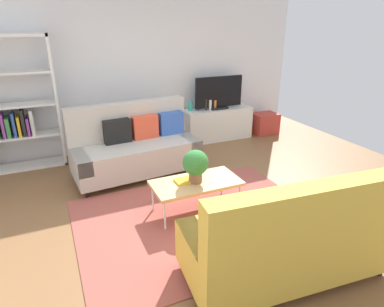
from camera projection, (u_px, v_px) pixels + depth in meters
The scene contains 17 objects.
ground_plane at pixel (205, 213), 4.21m from camera, with size 7.68×7.68×0.00m, color brown.
wall_far at pixel (139, 69), 6.04m from camera, with size 6.40×0.12×2.90m, color silver.
area_rug at pixel (199, 219), 4.06m from camera, with size 2.90×2.20×0.01m, color #9E4C42.
couch_beige at pixel (135, 147), 5.14m from camera, with size 1.96×1.00×1.10m.
couch_green at pixel (289, 238), 2.99m from camera, with size 1.97×1.01×1.10m.
coffee_table at pixel (196, 183), 4.11m from camera, with size 1.10×0.56×0.42m.
tv_console at pixel (217, 124), 6.73m from camera, with size 1.40×0.44×0.64m, color silver.
tv at pixel (219, 93), 6.48m from camera, with size 1.00×0.20×0.64m.
bookshelf at pixel (19, 110), 5.17m from camera, with size 1.10×0.36×2.10m.
storage_trunk at pixel (265, 123), 7.10m from camera, with size 0.52×0.40×0.44m, color #B2382D.
potted_plant at pixel (196, 164), 4.00m from camera, with size 0.32×0.32×0.42m.
table_book_0 at pixel (185, 181), 4.09m from camera, with size 0.24×0.18×0.02m, color gold.
vase_0 at pixel (190, 106), 6.40m from camera, with size 0.09×0.09×0.19m, color #33B29E.
vase_1 at pixel (197, 107), 6.47m from camera, with size 0.09×0.09×0.14m, color #4C72B2.
bottle_0 at pixel (206, 105), 6.43m from camera, with size 0.04×0.04×0.22m, color #262626.
bottle_1 at pixel (210, 105), 6.47m from camera, with size 0.06×0.06×0.20m, color silver.
bottle_2 at pixel (215, 105), 6.51m from camera, with size 0.05×0.05×0.19m, color orange.
Camera 1 is at (-1.62, -3.25, 2.27)m, focal length 30.88 mm.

